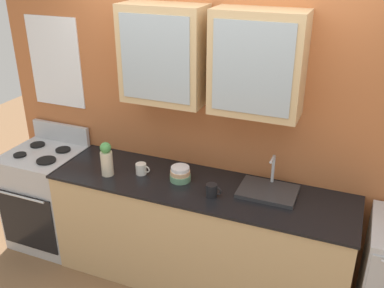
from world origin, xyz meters
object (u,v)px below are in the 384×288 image
Objects in this scene: bowl_stack at (180,174)px; cup_near_sink at (212,190)px; vase at (107,159)px; cup_near_bowls at (141,169)px; sink_faucet at (268,190)px; stove_range at (49,197)px.

bowl_stack is 1.38× the size of cup_near_sink.
vase reaches higher than cup_near_bowls.
vase reaches higher than sink_faucet.
bowl_stack is 0.34m from cup_near_sink.
stove_range reaches higher than cup_near_sink.
sink_faucet is 1.31m from vase.
cup_near_bowls is (-1.04, -0.10, 0.03)m from sink_faucet.
bowl_stack is at bearing 3.82° from cup_near_bowls.
sink_faucet reaches higher than cup_near_sink.
sink_faucet is at bearing 9.44° from vase.
stove_range is at bearing -178.91° from bowl_stack.
stove_range is at bearing 171.52° from vase.
bowl_stack is (-0.70, -0.07, 0.04)m from sink_faucet.
stove_range reaches higher than cup_near_bowls.
cup_near_sink is 0.66m from cup_near_bowls.
stove_range is at bearing 176.31° from cup_near_sink.
stove_range is 9.11× the size of cup_near_sink.
vase is (0.77, -0.12, 0.60)m from stove_range.
bowl_stack is 0.34m from cup_near_bowls.
sink_faucet is 3.57× the size of cup_near_sink.
vase is (-0.59, -0.14, 0.08)m from bowl_stack.
vase is 2.37× the size of cup_near_sink.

